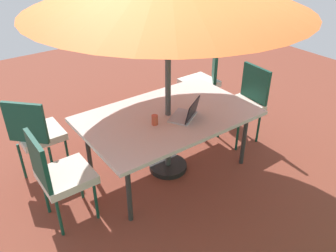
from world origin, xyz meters
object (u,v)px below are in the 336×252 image
object	(u,v)px
chair_southwest	(204,79)
chair_west	(245,101)
chair_east	(59,173)
chair_southeast	(36,132)
dining_table	(168,118)
laptop	(186,114)
cup	(155,120)

from	to	relation	value
chair_southwest	chair_west	size ratio (longest dim) A/B	1.00
chair_east	chair_southeast	size ratio (longest dim) A/B	1.00
dining_table	laptop	distance (m)	0.23
chair_west	cup	bearing A→B (deg)	-84.08
chair_southwest	cup	distance (m)	1.73
cup	laptop	bearing A→B (deg)	165.41
chair_east	chair_west	size ratio (longest dim) A/B	1.00
dining_table	chair_southeast	world-z (taller)	chair_southeast
chair_east	chair_west	xyz separation A→B (m)	(-2.44, -0.01, 0.00)
dining_table	chair_southwest	size ratio (longest dim) A/B	1.88
chair_east	laptop	world-z (taller)	chair_east
dining_table	chair_west	distance (m)	1.19
chair_southeast	laptop	size ratio (longest dim) A/B	2.45
chair_southwest	dining_table	bearing A→B (deg)	-17.34
chair_west	laptop	size ratio (longest dim) A/B	2.45
dining_table	laptop	size ratio (longest dim) A/B	4.61
chair_southeast	dining_table	bearing A→B (deg)	-167.04
chair_east	chair_southeast	world-z (taller)	same
cup	chair_southwest	bearing A→B (deg)	-148.52
chair_southwest	laptop	size ratio (longest dim) A/B	2.45
laptop	cup	size ratio (longest dim) A/B	3.86
chair_east	chair_west	bearing A→B (deg)	-89.64
chair_southwest	chair_east	bearing A→B (deg)	-31.68
chair_east	chair_southeast	distance (m)	0.83
chair_southwest	laptop	distance (m)	1.51
laptop	cup	xyz separation A→B (m)	(0.34, -0.09, 0.00)
chair_southwest	chair_west	bearing A→B (deg)	35.83
chair_southeast	laptop	distance (m)	1.63
chair_southwest	chair_west	distance (m)	0.85
chair_southeast	cup	bearing A→B (deg)	-175.99
chair_southwest	chair_east	xyz separation A→B (m)	(2.50, 0.86, 0.00)
dining_table	chair_west	size ratio (longest dim) A/B	1.88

